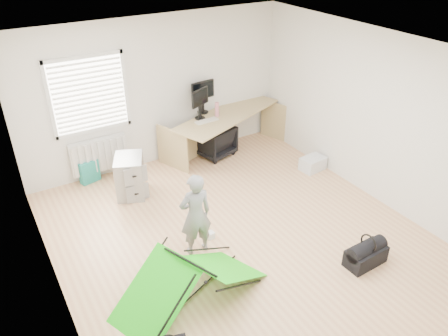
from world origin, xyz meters
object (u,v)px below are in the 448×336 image
monitor_right (203,101)px  person (196,215)px  thermos (217,109)px  kite (191,280)px  filing_cabinet (130,176)px  monitor_left (200,108)px  office_chair (214,141)px  desk (228,133)px  duffel_bag (366,256)px  storage_crate (313,164)px

monitor_right → person: monitor_right is taller
thermos → kite: size_ratio=0.15×
monitor_right → thermos: 0.33m
monitor_right → kite: monitor_right is taller
filing_cabinet → person: (0.26, -1.86, 0.27)m
monitor_right → thermos: bearing=-68.4°
filing_cabinet → monitor_left: (1.62, 0.52, 0.69)m
filing_cabinet → office_chair: bearing=38.2°
desk → duffel_bag: size_ratio=4.20×
monitor_left → office_chair: monitor_left is taller
storage_crate → duffel_bag: 2.55m
monitor_right → person: bearing=-126.3°
monitor_right → person: 3.06m
monitor_right → thermos: monitor_right is taller
thermos → storage_crate: 2.05m
kite → desk: bearing=29.7°
person → duffel_bag: size_ratio=2.15×
monitor_right → duffel_bag: (0.28, -4.01, -0.93)m
thermos → kite: 3.80m
filing_cabinet → kite: 2.60m
monitor_left → kite: monitor_left is taller
monitor_right → duffel_bag: 4.13m
filing_cabinet → person: bearing=-58.4°
monitor_left → person: (-1.36, -2.38, -0.42)m
filing_cabinet → storage_crate: size_ratio=1.57×
desk → thermos: size_ratio=8.85×
person → kite: 0.93m
filing_cabinet → storage_crate: 3.32m
thermos → person: 2.89m
filing_cabinet → kite: size_ratio=0.37×
kite → duffel_bag: kite is taller
desk → monitor_right: 0.81m
office_chair → filing_cabinet: bearing=-1.0°
office_chair → monitor_left: bearing=-21.4°
person → thermos: bearing=-121.5°
monitor_left → thermos: bearing=-34.2°
kite → filing_cabinet: bearing=63.3°
monitor_left → monitor_right: monitor_right is taller
monitor_right → person: size_ratio=0.39×
thermos → office_chair: (-0.05, 0.03, -0.65)m
person → duffel_bag: 2.36m
storage_crate → kite: bearing=-154.1°
thermos → storage_crate: size_ratio=0.62×
desk → thermos: (-0.23, 0.02, 0.55)m
person → storage_crate: person is taller
monitor_right → storage_crate: monitor_right is taller
monitor_right → office_chair: bearing=-75.4°
storage_crate → person: bearing=-162.8°
office_chair → duffel_bag: 3.77m
desk → thermos: 0.60m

